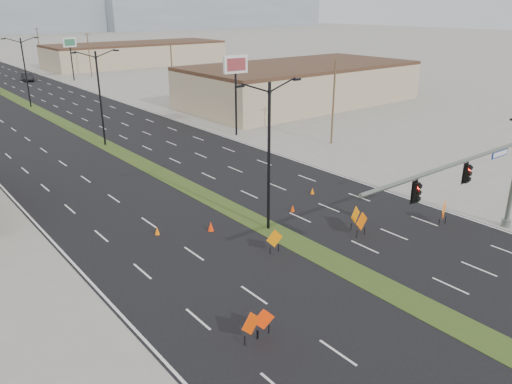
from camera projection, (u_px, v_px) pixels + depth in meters
ground at (418, 305)px, 25.59m from camera, size 600.00×600.00×0.00m
building_se_near at (300, 85)px, 77.40m from camera, size 36.00×18.00×5.50m
building_se_far at (137, 55)px, 127.40m from camera, size 44.00×16.00×5.00m
mesa_east at (210, 13)px, 339.70m from camera, size 160.00×50.00×18.00m
signal_mast at (482, 174)px, 30.36m from camera, size 16.30×0.60×8.00m
streetlight_0 at (269, 153)px, 32.47m from camera, size 5.15×0.24×10.02m
streetlight_1 at (100, 96)px, 52.97m from camera, size 5.15×0.24×10.02m
streetlight_2 at (25, 70)px, 73.47m from camera, size 5.15×0.24×10.02m
utility_pole_0 at (333, 101)px, 53.91m from camera, size 1.60×0.20×9.00m
utility_pole_1 at (172, 70)px, 79.54m from camera, size 1.60×0.20×9.00m
utility_pole_2 at (89, 54)px, 105.16m from camera, size 1.60×0.20×9.00m
utility_pole_3 at (39, 45)px, 130.78m from camera, size 1.60×0.20×9.00m
car_mid at (28, 77)px, 100.67m from camera, size 2.15×5.04×1.61m
construction_sign_0 at (251, 325)px, 22.47m from camera, size 1.20×0.28×1.62m
construction_sign_1 at (264, 320)px, 22.94m from camera, size 1.07×0.35×1.47m
construction_sign_2 at (275, 239)px, 30.69m from camera, size 1.19×0.18×1.59m
construction_sign_3 at (362, 222)px, 32.87m from camera, size 1.31×0.22×1.76m
construction_sign_4 at (355, 216)px, 33.99m from camera, size 1.23×0.38×1.69m
construction_sign_5 at (444, 211)px, 34.59m from camera, size 1.28×0.58×1.83m
cone_0 at (211, 226)px, 33.91m from camera, size 0.53×0.53×0.69m
cone_1 at (293, 208)px, 37.12m from camera, size 0.41×0.41×0.54m
cone_2 at (312, 191)px, 40.57m from camera, size 0.37×0.37×0.54m
cone_3 at (157, 231)px, 33.38m from camera, size 0.34×0.34×0.56m
pole_sign_east_near at (236, 71)px, 56.49m from camera, size 3.01×0.69×9.17m
pole_sign_east_far at (70, 46)px, 99.41m from camera, size 2.75×0.74×8.37m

